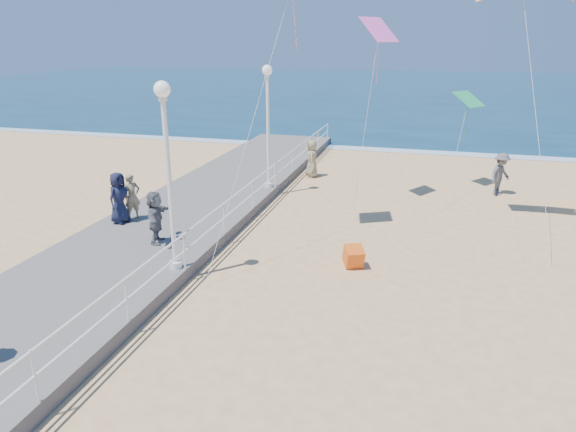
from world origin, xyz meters
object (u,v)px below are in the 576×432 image
(lamp_post_far, at_px, (268,114))
(spectator_6, at_px, (132,197))
(spectator_4, at_px, (119,198))
(spectator_5, at_px, (156,217))
(beach_walker_c, at_px, (312,159))
(box_kite, at_px, (353,258))
(lamp_post_mid, at_px, (168,158))
(beach_walker_a, at_px, (500,174))

(lamp_post_far, height_order, spectator_6, lamp_post_far)
(spectator_6, bearing_deg, lamp_post_far, 0.00)
(spectator_4, xyz_separation_m, spectator_5, (2.25, -1.40, -0.06))
(beach_walker_c, xyz_separation_m, box_kite, (3.76, -10.48, -0.66))
(spectator_4, xyz_separation_m, spectator_6, (0.22, 0.51, -0.09))
(lamp_post_far, bearing_deg, box_kite, -53.99)
(spectator_4, height_order, beach_walker_c, spectator_4)
(lamp_post_far, height_order, spectator_5, lamp_post_far)
(lamp_post_far, distance_m, spectator_5, 7.87)
(lamp_post_mid, distance_m, spectator_6, 5.57)
(beach_walker_a, bearing_deg, spectator_5, 169.27)
(lamp_post_far, xyz_separation_m, box_kite, (4.88, -6.71, -3.36))
(spectator_5, relative_size, box_kite, 2.92)
(spectator_4, xyz_separation_m, box_kite, (8.64, -0.76, -1.04))
(box_kite, bearing_deg, spectator_4, 150.34)
(lamp_post_far, height_order, beach_walker_c, lamp_post_far)
(lamp_post_mid, distance_m, beach_walker_a, 15.83)
(beach_walker_c, bearing_deg, box_kite, 4.87)
(spectator_5, xyz_separation_m, beach_walker_c, (2.63, 11.12, -0.31))
(lamp_post_mid, distance_m, beach_walker_c, 13.10)
(spectator_4, relative_size, beach_walker_a, 0.97)
(beach_walker_c, height_order, box_kite, beach_walker_c)
(lamp_post_mid, bearing_deg, beach_walker_c, 84.97)
(spectator_4, distance_m, beach_walker_c, 10.88)
(spectator_4, distance_m, beach_walker_a, 16.42)
(lamp_post_mid, height_order, spectator_6, lamp_post_mid)
(spectator_4, height_order, spectator_6, spectator_4)
(lamp_post_far, relative_size, spectator_4, 2.84)
(beach_walker_a, height_order, beach_walker_c, beach_walker_a)
(spectator_4, bearing_deg, beach_walker_c, -15.27)
(spectator_4, distance_m, spectator_6, 0.57)
(spectator_4, bearing_deg, lamp_post_mid, -117.64)
(lamp_post_far, xyz_separation_m, spectator_5, (-1.51, -7.35, -2.39))
(lamp_post_mid, height_order, spectator_4, lamp_post_mid)
(spectator_4, bearing_deg, beach_walker_a, -45.90)
(spectator_6, height_order, beach_walker_c, spectator_6)
(beach_walker_a, bearing_deg, box_kite, -170.59)
(box_kite, bearing_deg, spectator_5, 161.07)
(box_kite, bearing_deg, spectator_6, 146.77)
(spectator_5, xyz_separation_m, box_kite, (6.39, 0.64, -0.98))
(spectator_6, height_order, box_kite, spectator_6)
(beach_walker_a, bearing_deg, spectator_6, 159.26)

